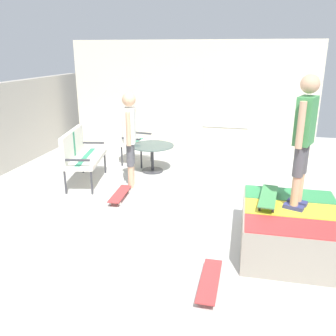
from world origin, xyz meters
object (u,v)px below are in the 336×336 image
at_px(person_skater, 304,134).
at_px(skateboard_by_bench, 120,194).
at_px(skate_ramp, 293,229).
at_px(patio_table, 152,153).
at_px(skateboard_on_ramp, 268,197).
at_px(patio_bench, 79,152).
at_px(patio_chair_near_house, 132,137).
at_px(skateboard_spare, 210,281).
at_px(person_watching, 130,134).

bearing_deg(person_skater, skateboard_by_bench, 70.56).
height_order(skate_ramp, person_skater, person_skater).
height_order(patio_table, skateboard_on_ramp, skateboard_on_ramp).
relative_size(skate_ramp, patio_bench, 1.49).
height_order(skate_ramp, skateboard_on_ramp, skateboard_on_ramp).
height_order(patio_chair_near_house, skateboard_on_ramp, patio_chair_near_house).
bearing_deg(skateboard_on_ramp, patio_chair_near_house, 44.25).
relative_size(patio_bench, patio_chair_near_house, 1.31).
xyz_separation_m(skateboard_by_bench, skateboard_spare, (-2.08, -1.80, 0.00)).
bearing_deg(person_skater, skateboard_on_ramp, 82.65).
height_order(patio_bench, skateboard_on_ramp, patio_bench).
height_order(skateboard_spare, skateboard_on_ramp, skateboard_on_ramp).
xyz_separation_m(skate_ramp, skateboard_by_bench, (1.04, 2.74, -0.20)).
bearing_deg(patio_bench, skateboard_on_ramp, -113.75).
bearing_deg(skateboard_on_ramp, skateboard_spare, 152.78).
xyz_separation_m(skate_ramp, person_watching, (1.55, 2.70, 0.75)).
relative_size(skate_ramp, person_watching, 1.13).
bearing_deg(skate_ramp, patio_table, 44.99).
distance_m(patio_chair_near_house, skateboard_by_bench, 2.13).
bearing_deg(patio_bench, person_skater, -112.39).
relative_size(skate_ramp, person_skater, 1.22).
relative_size(patio_bench, person_watching, 0.76).
xyz_separation_m(patio_chair_near_house, person_skater, (-2.98, -3.19, 0.89)).
bearing_deg(skateboard_on_ramp, person_skater, -97.35).
xyz_separation_m(skateboard_spare, skateboard_on_ramp, (1.16, -0.60, 0.57)).
height_order(skateboard_by_bench, skateboard_spare, same).
distance_m(skate_ramp, skateboard_on_ramp, 0.51).
relative_size(patio_chair_near_house, person_skater, 0.63).
height_order(skate_ramp, patio_table, patio_table).
height_order(skate_ramp, skateboard_by_bench, skate_ramp).
distance_m(patio_table, person_skater, 3.77).
height_order(person_watching, person_skater, person_skater).
distance_m(person_watching, skateboard_by_bench, 1.07).
bearing_deg(skateboard_on_ramp, person_watching, 58.93).
bearing_deg(skateboard_by_bench, patio_table, -5.43).
bearing_deg(skateboard_by_bench, person_watching, -4.37).
xyz_separation_m(skate_ramp, person_skater, (0.08, 0.00, 1.23)).
xyz_separation_m(skate_ramp, patio_bench, (1.62, 3.75, 0.33)).
bearing_deg(skateboard_on_ramp, patio_table, 42.40).
xyz_separation_m(patio_table, skateboard_on_ramp, (-2.47, -2.25, 0.25)).
bearing_deg(person_watching, skateboard_on_ramp, -121.07).
bearing_deg(person_watching, skate_ramp, -119.81).
xyz_separation_m(patio_chair_near_house, patio_table, (-0.46, -0.60, -0.21)).
height_order(skateboard_by_bench, skateboard_on_ramp, skateboard_on_ramp).
distance_m(skate_ramp, patio_bench, 4.10).
relative_size(patio_table, skateboard_by_bench, 1.11).
bearing_deg(skateboard_spare, person_watching, 34.37).
distance_m(patio_chair_near_house, skateboard_spare, 4.70).
relative_size(person_skater, skateboard_on_ramp, 1.99).
distance_m(patio_chair_near_house, person_skater, 4.46).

